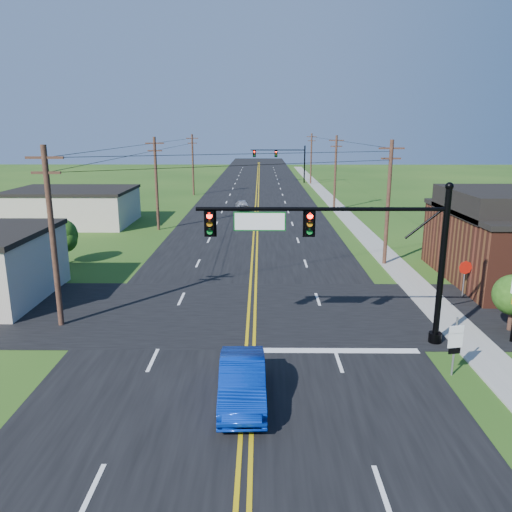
{
  "coord_description": "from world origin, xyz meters",
  "views": [
    {
      "loc": [
        0.63,
        -13.67,
        9.69
      ],
      "look_at": [
        0.42,
        10.0,
        3.66
      ],
      "focal_mm": 35.0,
      "sensor_mm": 36.0,
      "label": 1
    }
  ],
  "objects_px": {
    "route_sign": "(455,342)",
    "stop_sign": "(465,271)",
    "blue_car": "(242,382)",
    "signal_mast_main": "(344,244)",
    "signal_mast_far": "(281,158)"
  },
  "relations": [
    {
      "from": "route_sign",
      "to": "stop_sign",
      "type": "height_order",
      "value": "route_sign"
    },
    {
      "from": "blue_car",
      "to": "signal_mast_main",
      "type": "bearing_deg",
      "value": 48.68
    },
    {
      "from": "blue_car",
      "to": "stop_sign",
      "type": "relative_size",
      "value": 2.09
    },
    {
      "from": "signal_mast_far",
      "to": "stop_sign",
      "type": "xyz_separation_m",
      "value": [
        8.18,
        -65.55,
        -2.92
      ]
    },
    {
      "from": "stop_sign",
      "to": "blue_car",
      "type": "bearing_deg",
      "value": -142.65
    },
    {
      "from": "signal_mast_far",
      "to": "stop_sign",
      "type": "relative_size",
      "value": 4.85
    },
    {
      "from": "route_sign",
      "to": "signal_mast_far",
      "type": "bearing_deg",
      "value": 82.64
    },
    {
      "from": "signal_mast_main",
      "to": "signal_mast_far",
      "type": "distance_m",
      "value": 72.0
    },
    {
      "from": "signal_mast_far",
      "to": "route_sign",
      "type": "height_order",
      "value": "signal_mast_far"
    },
    {
      "from": "signal_mast_far",
      "to": "blue_car",
      "type": "height_order",
      "value": "signal_mast_far"
    },
    {
      "from": "blue_car",
      "to": "stop_sign",
      "type": "xyz_separation_m",
      "value": [
        12.63,
        11.74,
        0.85
      ]
    },
    {
      "from": "signal_mast_main",
      "to": "stop_sign",
      "type": "distance_m",
      "value": 10.95
    },
    {
      "from": "signal_mast_main",
      "to": "route_sign",
      "type": "relative_size",
      "value": 4.52
    },
    {
      "from": "route_sign",
      "to": "stop_sign",
      "type": "xyz_separation_m",
      "value": [
        4.2,
        9.64,
        0.17
      ]
    },
    {
      "from": "blue_car",
      "to": "stop_sign",
      "type": "bearing_deg",
      "value": 41.05
    }
  ]
}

